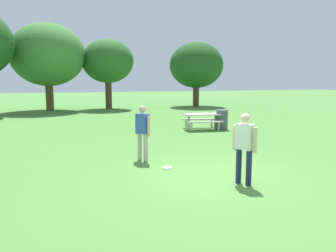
# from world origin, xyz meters

# --- Properties ---
(ground_plane) EXTENTS (120.00, 120.00, 0.00)m
(ground_plane) POSITION_xyz_m (0.00, 0.00, 0.00)
(ground_plane) COLOR #4C8438
(person_thrower) EXTENTS (0.37, 0.55, 1.64)m
(person_thrower) POSITION_xyz_m (0.38, -0.57, 0.94)
(person_thrower) COLOR #1E234C
(person_thrower) RESTS_ON ground
(person_catcher) EXTENTS (0.37, 0.55, 1.64)m
(person_catcher) POSITION_xyz_m (-1.22, 2.39, 0.94)
(person_catcher) COLOR #B7AD93
(person_catcher) RESTS_ON ground
(frisbee) EXTENTS (0.28, 0.28, 0.03)m
(frisbee) POSITION_xyz_m (-0.82, 1.35, 0.01)
(frisbee) COLOR white
(frisbee) RESTS_ON ground
(picnic_table_near) EXTENTS (1.91, 1.68, 0.77)m
(picnic_table_near) POSITION_xyz_m (3.10, 7.53, 0.56)
(picnic_table_near) COLOR beige
(picnic_table_near) RESTS_ON ground
(trash_can_further_along) EXTENTS (0.59, 0.59, 0.96)m
(trash_can_further_along) POSITION_xyz_m (4.04, 7.26, 0.48)
(trash_can_further_along) COLOR #515156
(trash_can_further_along) RESTS_ON ground
(tree_broad_center) EXTENTS (5.62, 5.62, 6.69)m
(tree_broad_center) POSITION_xyz_m (-3.90, 20.54, 4.28)
(tree_broad_center) COLOR brown
(tree_broad_center) RESTS_ON ground
(tree_far_right) EXTENTS (4.18, 4.18, 5.69)m
(tree_far_right) POSITION_xyz_m (0.72, 20.72, 3.89)
(tree_far_right) COLOR #4C3823
(tree_far_right) RESTS_ON ground
(tree_slender_mid) EXTENTS (4.80, 4.80, 5.75)m
(tree_slender_mid) POSITION_xyz_m (8.65, 20.79, 3.69)
(tree_slender_mid) COLOR #4C3823
(tree_slender_mid) RESTS_ON ground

